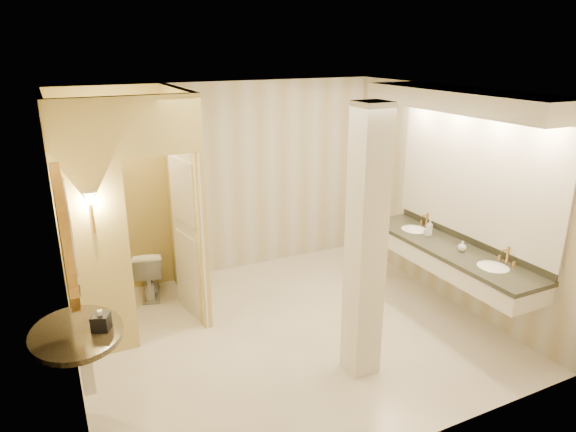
# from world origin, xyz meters

# --- Properties ---
(floor) EXTENTS (4.50, 4.50, 0.00)m
(floor) POSITION_xyz_m (0.00, 0.00, 0.00)
(floor) COLOR silver
(floor) RESTS_ON ground
(ceiling) EXTENTS (4.50, 4.50, 0.00)m
(ceiling) POSITION_xyz_m (0.00, 0.00, 2.70)
(ceiling) COLOR white
(ceiling) RESTS_ON wall_back
(wall_back) EXTENTS (4.50, 0.02, 2.70)m
(wall_back) POSITION_xyz_m (0.00, 2.00, 1.35)
(wall_back) COLOR beige
(wall_back) RESTS_ON floor
(wall_front) EXTENTS (4.50, 0.02, 2.70)m
(wall_front) POSITION_xyz_m (0.00, -2.00, 1.35)
(wall_front) COLOR beige
(wall_front) RESTS_ON floor
(wall_left) EXTENTS (0.02, 4.00, 2.70)m
(wall_left) POSITION_xyz_m (-2.25, 0.00, 1.35)
(wall_left) COLOR beige
(wall_left) RESTS_ON floor
(wall_right) EXTENTS (0.02, 4.00, 2.70)m
(wall_right) POSITION_xyz_m (2.25, 0.00, 1.35)
(wall_right) COLOR beige
(wall_right) RESTS_ON floor
(toilet_closet) EXTENTS (1.50, 1.55, 2.70)m
(toilet_closet) POSITION_xyz_m (-1.11, 0.97, 1.39)
(toilet_closet) COLOR #DBCC72
(toilet_closet) RESTS_ON floor
(wall_sconce) EXTENTS (0.14, 0.14, 0.42)m
(wall_sconce) POSITION_xyz_m (-1.93, 0.43, 1.73)
(wall_sconce) COLOR #BC893C
(wall_sconce) RESTS_ON toilet_closet
(vanity) EXTENTS (0.75, 2.63, 2.09)m
(vanity) POSITION_xyz_m (1.98, -0.40, 1.63)
(vanity) COLOR silver
(vanity) RESTS_ON floor
(console_shelf) EXTENTS (0.95, 0.95, 1.92)m
(console_shelf) POSITION_xyz_m (-2.21, -0.48, 1.34)
(console_shelf) COLOR black
(console_shelf) RESTS_ON floor
(pillar) EXTENTS (0.29, 0.29, 2.70)m
(pillar) POSITION_xyz_m (0.35, -0.94, 1.35)
(pillar) COLOR silver
(pillar) RESTS_ON floor
(tissue_box) EXTENTS (0.18, 0.18, 0.14)m
(tissue_box) POSITION_xyz_m (-2.03, -0.55, 0.94)
(tissue_box) COLOR black
(tissue_box) RESTS_ON console_shelf
(toilet) EXTENTS (0.51, 0.72, 0.66)m
(toilet) POSITION_xyz_m (-1.24, 1.64, 0.33)
(toilet) COLOR white
(toilet) RESTS_ON floor
(soap_bottle_a) EXTENTS (0.06, 0.06, 0.12)m
(soap_bottle_a) POSITION_xyz_m (1.94, 0.01, 0.94)
(soap_bottle_a) COLOR beige
(soap_bottle_a) RESTS_ON vanity
(soap_bottle_b) EXTENTS (0.11, 0.11, 0.12)m
(soap_bottle_b) POSITION_xyz_m (1.96, -0.58, 0.94)
(soap_bottle_b) COLOR silver
(soap_bottle_b) RESTS_ON vanity
(soap_bottle_c) EXTENTS (0.10, 0.10, 0.21)m
(soap_bottle_c) POSITION_xyz_m (1.96, -0.01, 0.98)
(soap_bottle_c) COLOR #C6B28C
(soap_bottle_c) RESTS_ON vanity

